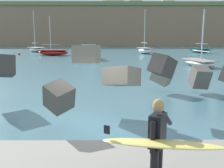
{
  "coord_description": "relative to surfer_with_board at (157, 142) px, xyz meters",
  "views": [
    {
      "loc": [
        0.68,
        -8.44,
        3.07
      ],
      "look_at": [
        0.76,
        0.5,
        1.4
      ],
      "focal_mm": 40.58,
      "sensor_mm": 36.0,
      "label": 1
    }
  ],
  "objects": [
    {
      "name": "boat_mid_centre",
      "position": [
        5.63,
        42.58,
        -0.65
      ],
      "size": [
        2.99,
        4.46,
        8.0
      ],
      "color": "white",
      "rests_on": "ground"
    },
    {
      "name": "boat_near_right",
      "position": [
        -16.0,
        48.39,
        -0.73
      ],
      "size": [
        4.8,
        5.26,
        8.28
      ],
      "color": "white",
      "rests_on": "ground"
    },
    {
      "name": "station_building_east",
      "position": [
        0.73,
        97.31,
        15.59
      ],
      "size": [
        8.21,
        4.36,
        5.14
      ],
      "color": "beige",
      "rests_on": "headland_bluff"
    },
    {
      "name": "breakwater_jetty",
      "position": [
        -1.86,
        5.72,
        0.07
      ],
      "size": [
        29.59,
        8.32,
        2.81
      ],
      "color": "#4C4944",
      "rests_on": "ground"
    },
    {
      "name": "boat_mid_right",
      "position": [
        -10.36,
        38.76,
        -0.77
      ],
      "size": [
        5.3,
        2.64,
        6.42
      ],
      "color": "maroon",
      "rests_on": "ground"
    },
    {
      "name": "station_building_west",
      "position": [
        0.5,
        104.62,
        16.34
      ],
      "size": [
        4.65,
        5.07,
        6.64
      ],
      "color": "silver",
      "rests_on": "headland_bluff"
    },
    {
      "name": "mooring_buoy_middle",
      "position": [
        -16.3,
        39.35,
        -1.06
      ],
      "size": [
        0.44,
        0.44,
        0.44
      ],
      "color": "#E54C1E",
      "rests_on": "ground"
    },
    {
      "name": "boat_near_centre",
      "position": [
        -3.83,
        30.72,
        -0.61
      ],
      "size": [
        4.11,
        6.16,
        2.2
      ],
      "color": "beige",
      "rests_on": "ground"
    },
    {
      "name": "surfer_with_board",
      "position": [
        0.0,
        0.0,
        0.0
      ],
      "size": [
        2.0,
        1.55,
        1.78
      ],
      "color": "black",
      "rests_on": "walkway_path"
    },
    {
      "name": "station_building_central",
      "position": [
        10.31,
        110.37,
        14.98
      ],
      "size": [
        5.53,
        6.02,
        3.93
      ],
      "color": "beige",
      "rests_on": "headland_bluff"
    },
    {
      "name": "headland_bluff",
      "position": [
        0.84,
        101.8,
        5.89
      ],
      "size": [
        97.41,
        44.14,
        14.28
      ],
      "color": "#847056",
      "rests_on": "ground"
    },
    {
      "name": "ground_plane",
      "position": [
        -1.51,
        4.31,
        -1.28
      ],
      "size": [
        400.0,
        400.0,
        0.0
      ],
      "primitive_type": "plane",
      "color": "#42707F"
    },
    {
      "name": "boat_far_centre",
      "position": [
        16.96,
        45.97,
        -0.79
      ],
      "size": [
        3.98,
        5.54,
        7.23
      ],
      "color": "#1E6656",
      "rests_on": "ground"
    },
    {
      "name": "boat_near_left",
      "position": [
        8.63,
        22.47,
        -0.86
      ],
      "size": [
        2.84,
        5.18,
        5.82
      ],
      "color": "beige",
      "rests_on": "ground"
    }
  ]
}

